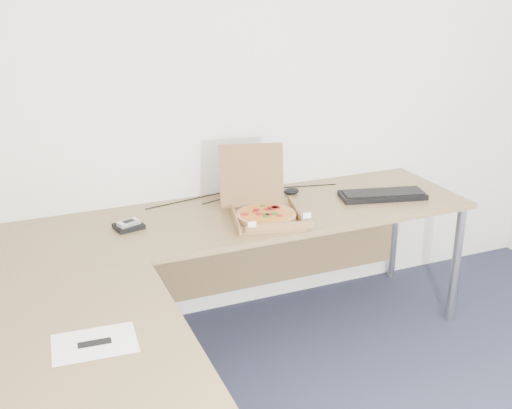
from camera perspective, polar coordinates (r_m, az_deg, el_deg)
name	(u,v)px	position (r m, az deg, el deg)	size (l,w,h in m)	color
desk	(205,264)	(2.76, -4.71, -5.45)	(2.50, 2.20, 0.73)	olive
pizza_box	(265,211)	(3.15, 0.79, -0.60)	(0.34, 0.39, 0.34)	olive
drinking_glass	(263,183)	(3.51, 0.65, 1.95)	(0.07, 0.07, 0.12)	white
keyboard	(382,195)	(3.52, 11.45, 0.84)	(0.47, 0.17, 0.03)	black
mouse	(291,191)	(3.51, 3.23, 1.22)	(0.09, 0.06, 0.03)	black
wallet	(129,226)	(3.11, -11.53, -1.96)	(0.13, 0.11, 0.02)	black
phone	(129,223)	(3.09, -11.53, -1.66)	(0.10, 0.05, 0.02)	#B2B5BA
paper_sheet	(95,343)	(2.23, -14.50, -12.13)	(0.28, 0.20, 0.00)	white
cable_bundle	(239,194)	(3.50, -1.55, 0.94)	(0.54, 0.04, 0.01)	black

